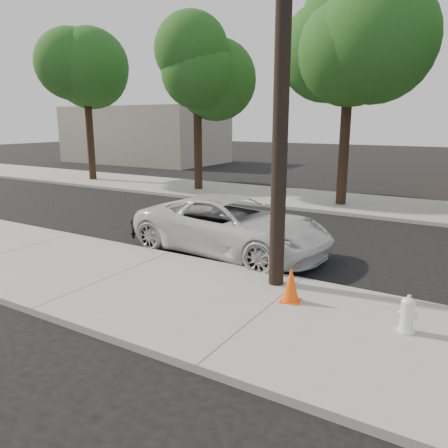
{
  "coord_description": "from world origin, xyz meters",
  "views": [
    {
      "loc": [
        7.46,
        -11.43,
        3.82
      ],
      "look_at": [
        1.37,
        -1.32,
        1.0
      ],
      "focal_mm": 35.0,
      "sensor_mm": 36.0,
      "label": 1
    }
  ],
  "objects": [
    {
      "name": "fire_hydrant",
      "position": [
        6.57,
        -3.67,
        0.46
      ],
      "size": [
        0.34,
        0.31,
        0.65
      ],
      "rotation": [
        0.0,
        0.0,
        0.11
      ],
      "color": "white",
      "rests_on": "near_sidewalk"
    },
    {
      "name": "building_far",
      "position": [
        -20.0,
        20.0,
        2.5
      ],
      "size": [
        14.0,
        8.0,
        5.0
      ],
      "primitive_type": "cube",
      "color": "gray",
      "rests_on": "ground"
    },
    {
      "name": "tree_b",
      "position": [
        -5.81,
        8.06,
        6.15
      ],
      "size": [
        4.34,
        4.2,
        8.45
      ],
      "color": "black",
      "rests_on": "far_sidewalk"
    },
    {
      "name": "near_sidewalk",
      "position": [
        0.0,
        -4.3,
        0.07
      ],
      "size": [
        90.0,
        4.4,
        0.15
      ],
      "primitive_type": "cube",
      "color": "gray",
      "rests_on": "ground"
    },
    {
      "name": "tree_a",
      "position": [
        -13.8,
        7.85,
        6.53
      ],
      "size": [
        4.65,
        4.5,
        9.0
      ],
      "color": "black",
      "rests_on": "far_sidewalk"
    },
    {
      "name": "utility_pole",
      "position": [
        3.6,
        -2.7,
        4.7
      ],
      "size": [
        1.4,
        0.34,
        9.0
      ],
      "color": "black",
      "rests_on": "near_sidewalk"
    },
    {
      "name": "traffic_cone",
      "position": [
        4.28,
        -3.47,
        0.52
      ],
      "size": [
        0.45,
        0.45,
        0.76
      ],
      "rotation": [
        0.0,
        0.0,
        0.15
      ],
      "color": "#F8520D",
      "rests_on": "near_sidewalk"
    },
    {
      "name": "tree_c",
      "position": [
        2.22,
        7.64,
        6.91
      ],
      "size": [
        4.96,
        4.8,
        9.55
      ],
      "color": "black",
      "rests_on": "far_sidewalk"
    },
    {
      "name": "curb_near",
      "position": [
        0.0,
        -2.1,
        0.07
      ],
      "size": [
        90.0,
        0.12,
        0.16
      ],
      "primitive_type": "cube",
      "color": "#9E9B93",
      "rests_on": "ground"
    },
    {
      "name": "ground",
      "position": [
        0.0,
        0.0,
        0.0
      ],
      "size": [
        120.0,
        120.0,
        0.0
      ],
      "primitive_type": "plane",
      "color": "black",
      "rests_on": "ground"
    },
    {
      "name": "far_sidewalk",
      "position": [
        0.0,
        8.5,
        0.07
      ],
      "size": [
        90.0,
        5.0,
        0.15
      ],
      "primitive_type": "cube",
      "color": "gray",
      "rests_on": "ground"
    },
    {
      "name": "police_cruiser",
      "position": [
        1.28,
        -0.73,
        0.82
      ],
      "size": [
        6.12,
        3.18,
        1.65
      ],
      "primitive_type": "imported",
      "rotation": [
        0.0,
        0.0,
        1.49
      ],
      "color": "silver",
      "rests_on": "ground"
    }
  ]
}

